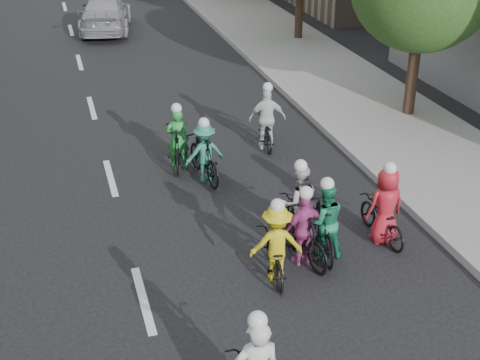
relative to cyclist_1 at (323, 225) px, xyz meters
name	(u,v)px	position (x,y,z in m)	size (l,w,h in m)	color
ground	(143,300)	(-3.56, -0.50, -0.64)	(120.00, 120.00, 0.00)	black
sidewalk_right	(335,82)	(4.44, 9.50, -0.56)	(4.00, 80.00, 0.15)	gray
curb_right	(280,87)	(2.49, 9.50, -0.55)	(0.18, 80.00, 0.18)	#999993
cyclist_1	(323,225)	(0.00, 0.00, 0.00)	(0.82, 1.82, 1.68)	black
cyclist_2	(275,249)	(-1.13, -0.47, -0.04)	(1.04, 1.65, 1.64)	black
cyclist_3	(303,233)	(-0.46, -0.11, -0.03)	(0.91, 1.81, 1.62)	black
cyclist_4	(383,213)	(1.35, 0.17, -0.04)	(0.81, 1.65, 1.74)	black
cyclist_5	(177,144)	(-1.88, 4.65, -0.03)	(0.86, 1.85, 1.69)	black
cyclist_6	(298,210)	(-0.25, 0.69, -0.01)	(0.83, 1.58, 1.76)	black
cyclist_7	(204,155)	(-1.42, 3.79, -0.01)	(0.99, 1.87, 1.59)	black
cyclist_8	(266,125)	(0.59, 5.21, -0.02)	(1.01, 1.61, 1.79)	black
follow_car_lead	(105,14)	(-2.07, 18.98, 0.08)	(2.01, 4.94, 1.43)	#BCBCC1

